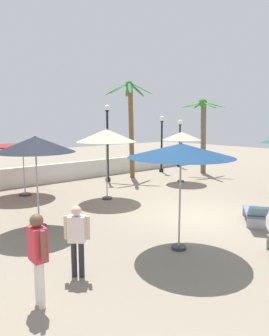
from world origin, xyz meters
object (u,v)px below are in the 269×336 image
at_px(patio_umbrella_0, 181,151).
at_px(palm_tree_0, 203,127).
at_px(lamp_post_2, 107,139).
at_px(lounge_chair_1, 255,212).
at_px(patio_umbrella_1, 35,145).
at_px(patio_umbrella_5, 182,136).
at_px(lamp_post_1, 162,139).
at_px(patio_umbrella_2, 23,149).
at_px(guest_1, 38,251).
at_px(guest_0, 77,235).
at_px(patio_umbrella_3, 106,136).
at_px(lamp_post_3, 180,138).
at_px(palm_tree_2, 131,118).

bearing_deg(patio_umbrella_0, palm_tree_0, 34.65).
xyz_separation_m(lamp_post_2, lounge_chair_1, (-0.67, -8.96, -1.92)).
bearing_deg(patio_umbrella_1, lounge_chair_1, -37.82).
distance_m(patio_umbrella_5, lamp_post_1, 3.45).
bearing_deg(patio_umbrella_2, guest_1, -110.03).
relative_size(patio_umbrella_5, lounge_chair_1, 1.50).
relative_size(patio_umbrella_5, palm_tree_0, 0.59).
height_order(palm_tree_0, guest_0, palm_tree_0).
distance_m(palm_tree_0, lounge_chair_1, 10.17).
relative_size(lounge_chair_1, guest_1, 1.06).
distance_m(lamp_post_2, guest_0, 10.76).
bearing_deg(guest_1, lamp_post_1, 36.30).
xyz_separation_m(patio_umbrella_0, lounge_chair_1, (3.34, -0.28, -2.18)).
xyz_separation_m(patio_umbrella_3, lamp_post_3, (9.44, 4.24, -0.62)).
relative_size(patio_umbrella_1, lamp_post_1, 0.81).
bearing_deg(patio_umbrella_5, lamp_post_3, 42.09).
bearing_deg(patio_umbrella_3, lamp_post_2, 53.54).
relative_size(patio_umbrella_2, lounge_chair_1, 1.49).
distance_m(patio_umbrella_2, lamp_post_1, 9.26).
bearing_deg(palm_tree_2, lamp_post_2, -178.99).
bearing_deg(lamp_post_3, guest_1, -146.71).
xyz_separation_m(lamp_post_2, guest_0, (-6.77, -8.26, -1.37)).
xyz_separation_m(palm_tree_0, guest_0, (-12.81, -6.51, -1.98)).
distance_m(lounge_chair_1, guest_1, 7.22).
bearing_deg(patio_umbrella_5, patio_umbrella_3, -175.03).
xyz_separation_m(patio_umbrella_5, palm_tree_0, (3.13, 0.98, 0.44)).
height_order(patio_umbrella_2, patio_umbrella_5, patio_umbrella_5).
xyz_separation_m(patio_umbrella_0, guest_1, (-3.85, -0.08, -1.52)).
distance_m(patio_umbrella_2, guest_0, 8.34).
relative_size(palm_tree_0, palm_tree_2, 0.84).
bearing_deg(palm_tree_2, patio_umbrella_0, -123.00).
distance_m(palm_tree_0, palm_tree_2, 4.76).
bearing_deg(lamp_post_2, palm_tree_2, 1.01).
bearing_deg(patio_umbrella_3, palm_tree_0, 9.74).
xyz_separation_m(patio_umbrella_0, lamp_post_2, (4.01, 8.69, -0.26)).
relative_size(lamp_post_2, lamp_post_3, 1.23).
bearing_deg(lounge_chair_1, patio_umbrella_2, 115.06).
height_order(palm_tree_0, lamp_post_2, palm_tree_0).
distance_m(palm_tree_2, lamp_post_1, 3.15).
bearing_deg(palm_tree_0, lounge_chair_1, -132.90).
distance_m(patio_umbrella_1, patio_umbrella_2, 4.73).
bearing_deg(guest_1, patio_umbrella_0, 1.13).
xyz_separation_m(patio_umbrella_2, patio_umbrella_3, (2.40, -2.94, 0.59)).
distance_m(patio_umbrella_3, lamp_post_2, 3.98).
bearing_deg(lamp_post_1, palm_tree_2, -174.29).
height_order(lamp_post_3, guest_1, lamp_post_3).
height_order(patio_umbrella_5, palm_tree_0, palm_tree_0).
height_order(patio_umbrella_2, palm_tree_2, palm_tree_2).
height_order(palm_tree_0, palm_tree_2, palm_tree_2).
distance_m(patio_umbrella_1, palm_tree_2, 9.14).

